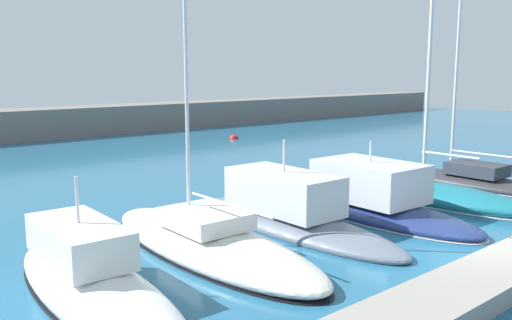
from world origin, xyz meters
name	(u,v)px	position (x,y,z in m)	size (l,w,h in m)	color
ground_plane	(467,256)	(0.00, 0.00, 0.00)	(120.00, 120.00, 0.00)	#236084
breakwater_seawall	(32,124)	(0.00, 37.70, 1.22)	(108.00, 3.95, 2.44)	slate
motorboat_white_nearest	(92,282)	(-9.96, 4.38, 0.46)	(2.71, 8.61, 3.26)	white
sailboat_ivory_second	(208,241)	(-5.67, 5.51, 0.32)	(3.37, 10.30, 21.22)	silver
motorboat_slate_third	(289,213)	(-1.94, 5.75, 0.53)	(2.86, 9.85, 3.50)	slate
motorboat_navy_fourth	(370,199)	(1.71, 4.96, 0.59)	(3.50, 9.54, 3.13)	navy
sailboat_teal_fifth	(434,193)	(5.60, 4.54, 0.31)	(2.95, 8.70, 14.77)	#19707F
sailboat_charcoal_sixth	(467,177)	(9.76, 5.29, 0.36)	(2.51, 9.87, 20.47)	#2D2D33
mooring_buoy_red	(234,139)	(12.48, 26.98, 0.00)	(0.71, 0.71, 0.71)	red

